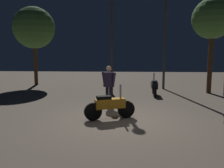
{
  "coord_description": "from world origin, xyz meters",
  "views": [
    {
      "loc": [
        0.16,
        -6.91,
        2.05
      ],
      "look_at": [
        -0.36,
        1.08,
        1.0
      ],
      "focal_mm": 36.25,
      "sensor_mm": 36.0,
      "label": 1
    }
  ],
  "objects": [
    {
      "name": "streetlamp_far",
      "position": [
        -0.6,
        4.7,
        3.35
      ],
      "size": [
        0.36,
        0.36,
        5.31
      ],
      "color": "#38383D",
      "rests_on": "ground_plane"
    },
    {
      "name": "streetlamp_near",
      "position": [
        2.38,
        6.69,
        3.56
      ],
      "size": [
        0.36,
        0.36,
        5.71
      ],
      "color": "#38383D",
      "rests_on": "ground_plane"
    },
    {
      "name": "motorcycle_orange_foreground",
      "position": [
        -0.36,
        0.08,
        0.44
      ],
      "size": [
        1.59,
        0.68,
        1.11
      ],
      "rotation": [
        0.0,
        0.0,
        0.36
      ],
      "color": "black",
      "rests_on": "ground_plane"
    },
    {
      "name": "person_rider_beside",
      "position": [
        -0.54,
        1.9,
        0.95
      ],
      "size": [
        0.62,
        0.39,
        1.61
      ],
      "rotation": [
        0.0,
        0.0,
        4.22
      ],
      "color": "black",
      "rests_on": "ground_plane"
    },
    {
      "name": "tree_center_bg",
      "position": [
        4.56,
        5.34,
        3.84
      ],
      "size": [
        2.09,
        2.09,
        4.93
      ],
      "color": "#4C331E",
      "rests_on": "ground_plane"
    },
    {
      "name": "tree_left_bg",
      "position": [
        -5.97,
        8.01,
        3.78
      ],
      "size": [
        2.72,
        2.72,
        5.16
      ],
      "color": "#4C331E",
      "rests_on": "ground_plane"
    },
    {
      "name": "motorcycle_black_parked_left",
      "position": [
        1.57,
        4.53,
        0.44
      ],
      "size": [
        0.34,
        1.66,
        1.11
      ],
      "rotation": [
        0.0,
        0.0,
        1.53
      ],
      "color": "black",
      "rests_on": "ground_plane"
    },
    {
      "name": "ground_plane",
      "position": [
        0.0,
        0.0,
        0.0
      ],
      "size": [
        40.0,
        40.0,
        0.0
      ],
      "primitive_type": "plane",
      "color": "#756656"
    }
  ]
}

